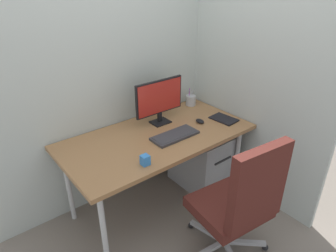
{
  "coord_description": "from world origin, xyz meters",
  "views": [
    {
      "loc": [
        -1.29,
        -1.75,
        1.92
      ],
      "look_at": [
        0.05,
        -0.08,
        0.83
      ],
      "focal_mm": 31.94,
      "sensor_mm": 36.0,
      "label": 1
    }
  ],
  "objects_px": {
    "office_chair": "(240,201)",
    "pen_holder": "(191,100)",
    "mouse": "(200,121)",
    "keyboard": "(175,135)",
    "filing_cabinet": "(201,158)",
    "monitor": "(159,99)",
    "desk_clamp_accessory": "(145,160)",
    "notebook": "(224,119)"
  },
  "relations": [
    {
      "from": "office_chair",
      "to": "pen_holder",
      "type": "relative_size",
      "value": 5.74
    },
    {
      "from": "mouse",
      "to": "office_chair",
      "type": "bearing_deg",
      "value": -113.47
    },
    {
      "from": "keyboard",
      "to": "pen_holder",
      "type": "relative_size",
      "value": 2.24
    },
    {
      "from": "filing_cabinet",
      "to": "pen_holder",
      "type": "distance_m",
      "value": 0.59
    },
    {
      "from": "monitor",
      "to": "mouse",
      "type": "bearing_deg",
      "value": -40.0
    },
    {
      "from": "monitor",
      "to": "pen_holder",
      "type": "height_order",
      "value": "monitor"
    },
    {
      "from": "office_chair",
      "to": "pen_holder",
      "type": "distance_m",
      "value": 1.29
    },
    {
      "from": "office_chair",
      "to": "monitor",
      "type": "xyz_separation_m",
      "value": [
        0.08,
        1.01,
        0.41
      ]
    },
    {
      "from": "office_chair",
      "to": "filing_cabinet",
      "type": "distance_m",
      "value": 0.98
    },
    {
      "from": "keyboard",
      "to": "desk_clamp_accessory",
      "type": "bearing_deg",
      "value": -157.01
    },
    {
      "from": "keyboard",
      "to": "pen_holder",
      "type": "xyz_separation_m",
      "value": [
        0.55,
        0.41,
        0.04
      ]
    },
    {
      "from": "filing_cabinet",
      "to": "desk_clamp_accessory",
      "type": "xyz_separation_m",
      "value": [
        -0.86,
        -0.29,
        0.48
      ]
    },
    {
      "from": "desk_clamp_accessory",
      "to": "filing_cabinet",
      "type": "bearing_deg",
      "value": 18.37
    },
    {
      "from": "monitor",
      "to": "pen_holder",
      "type": "bearing_deg",
      "value": 13.75
    },
    {
      "from": "office_chair",
      "to": "desk_clamp_accessory",
      "type": "xyz_separation_m",
      "value": [
        -0.4,
        0.54,
        0.22
      ]
    },
    {
      "from": "keyboard",
      "to": "filing_cabinet",
      "type": "bearing_deg",
      "value": 13.72
    },
    {
      "from": "mouse",
      "to": "monitor",
      "type": "bearing_deg",
      "value": 141.33
    },
    {
      "from": "mouse",
      "to": "desk_clamp_accessory",
      "type": "xyz_separation_m",
      "value": [
        -0.76,
        -0.24,
        0.02
      ]
    },
    {
      "from": "notebook",
      "to": "monitor",
      "type": "bearing_deg",
      "value": 141.7
    },
    {
      "from": "mouse",
      "to": "pen_holder",
      "type": "distance_m",
      "value": 0.41
    },
    {
      "from": "desk_clamp_accessory",
      "to": "monitor",
      "type": "bearing_deg",
      "value": 44.08
    },
    {
      "from": "monitor",
      "to": "keyboard",
      "type": "bearing_deg",
      "value": -102.66
    },
    {
      "from": "pen_holder",
      "to": "notebook",
      "type": "distance_m",
      "value": 0.45
    },
    {
      "from": "office_chair",
      "to": "keyboard",
      "type": "bearing_deg",
      "value": 88.64
    },
    {
      "from": "filing_cabinet",
      "to": "notebook",
      "type": "distance_m",
      "value": 0.49
    },
    {
      "from": "desk_clamp_accessory",
      "to": "keyboard",
      "type": "bearing_deg",
      "value": 22.99
    },
    {
      "from": "office_chair",
      "to": "mouse",
      "type": "relative_size",
      "value": 11.39
    },
    {
      "from": "mouse",
      "to": "notebook",
      "type": "xyz_separation_m",
      "value": [
        0.22,
        -0.09,
        -0.01
      ]
    },
    {
      "from": "keyboard",
      "to": "pen_holder",
      "type": "bearing_deg",
      "value": 36.66
    },
    {
      "from": "keyboard",
      "to": "desk_clamp_accessory",
      "type": "distance_m",
      "value": 0.46
    },
    {
      "from": "office_chair",
      "to": "mouse",
      "type": "bearing_deg",
      "value": 65.2
    },
    {
      "from": "office_chair",
      "to": "keyboard",
      "type": "height_order",
      "value": "office_chair"
    },
    {
      "from": "mouse",
      "to": "pen_holder",
      "type": "relative_size",
      "value": 0.5
    },
    {
      "from": "notebook",
      "to": "desk_clamp_accessory",
      "type": "distance_m",
      "value": 0.99
    },
    {
      "from": "filing_cabinet",
      "to": "monitor",
      "type": "xyz_separation_m",
      "value": [
        -0.37,
        0.18,
        0.67
      ]
    },
    {
      "from": "desk_clamp_accessory",
      "to": "notebook",
      "type": "bearing_deg",
      "value": 8.44
    },
    {
      "from": "monitor",
      "to": "pen_holder",
      "type": "distance_m",
      "value": 0.53
    },
    {
      "from": "filing_cabinet",
      "to": "keyboard",
      "type": "bearing_deg",
      "value": -166.28
    },
    {
      "from": "monitor",
      "to": "notebook",
      "type": "xyz_separation_m",
      "value": [
        0.49,
        -0.32,
        -0.22
      ]
    },
    {
      "from": "filing_cabinet",
      "to": "mouse",
      "type": "xyz_separation_m",
      "value": [
        -0.1,
        -0.05,
        0.46
      ]
    },
    {
      "from": "mouse",
      "to": "desk_clamp_accessory",
      "type": "distance_m",
      "value": 0.8
    },
    {
      "from": "filing_cabinet",
      "to": "pen_holder",
      "type": "bearing_deg",
      "value": 69.57
    }
  ]
}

